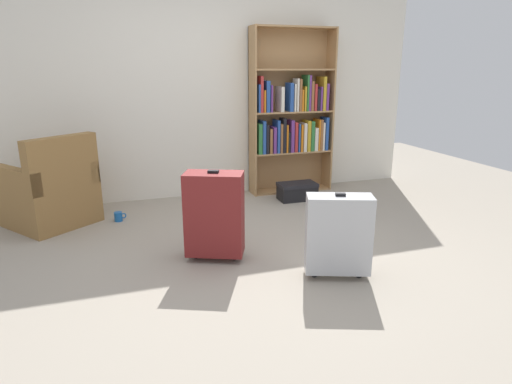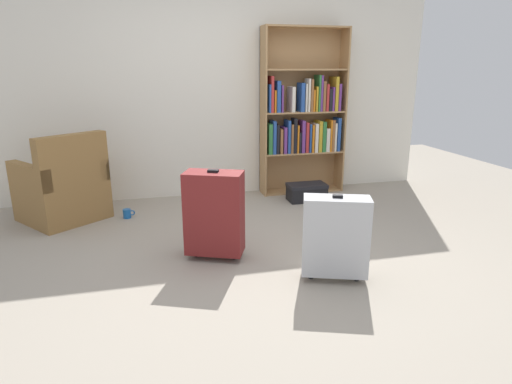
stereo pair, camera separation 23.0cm
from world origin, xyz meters
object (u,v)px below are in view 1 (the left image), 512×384
(bookshelf, at_px, (291,116))
(armchair, at_px, (52,193))
(storage_box, at_px, (297,191))
(mug, at_px, (119,217))
(suitcase_dark_red, at_px, (214,214))
(suitcase_silver, at_px, (338,234))

(bookshelf, height_order, armchair, bookshelf)
(storage_box, bearing_deg, armchair, -179.58)
(armchair, bearing_deg, mug, -10.37)
(mug, bearing_deg, suitcase_dark_red, -57.96)
(armchair, height_order, suitcase_silver, armchair)
(mug, relative_size, suitcase_silver, 0.18)
(bookshelf, relative_size, armchair, 1.99)
(suitcase_silver, bearing_deg, mug, 130.77)
(storage_box, bearing_deg, bookshelf, 79.96)
(mug, relative_size, storage_box, 0.27)
(armchair, relative_size, storage_box, 2.21)
(mug, distance_m, storage_box, 2.03)
(mug, height_order, suitcase_dark_red, suitcase_dark_red)
(suitcase_silver, bearing_deg, storage_box, 75.40)
(bookshelf, distance_m, storage_box, 0.93)
(storage_box, relative_size, suitcase_silver, 0.69)
(bookshelf, relative_size, storage_box, 4.41)
(bookshelf, distance_m, suitcase_silver, 2.45)
(mug, height_order, storage_box, storage_box)
(suitcase_dark_red, bearing_deg, mug, 122.04)
(armchair, relative_size, suitcase_dark_red, 1.33)
(storage_box, height_order, suitcase_silver, suitcase_silver)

